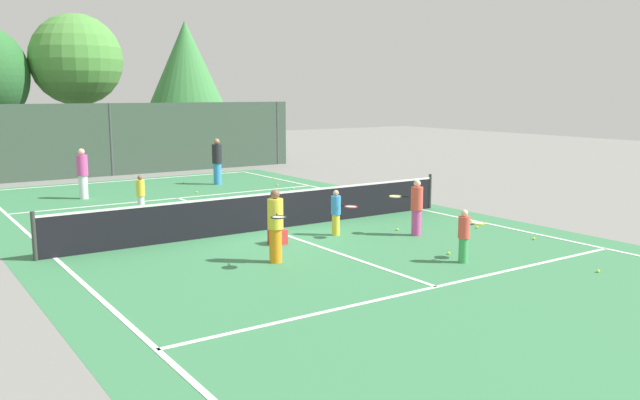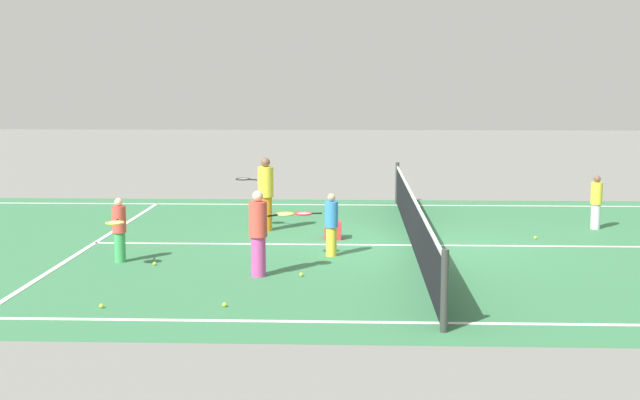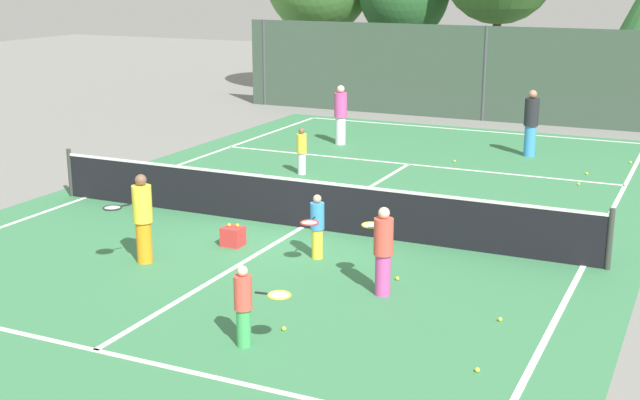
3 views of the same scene
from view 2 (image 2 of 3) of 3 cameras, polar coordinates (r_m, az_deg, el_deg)
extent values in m
plane|color=slate|center=(17.08, 6.20, -3.05)|extent=(80.00, 80.00, 0.00)
cube|color=#387A4C|center=(17.08, 6.20, -3.04)|extent=(13.00, 25.00, 0.00)
cube|color=white|center=(22.49, 5.23, -0.35)|extent=(0.10, 24.00, 0.01)
cube|color=white|center=(11.75, 8.07, -8.16)|extent=(0.10, 24.00, 0.01)
cube|color=white|center=(17.81, -14.83, -2.79)|extent=(11.00, 0.10, 0.01)
cube|color=white|center=(17.08, 6.20, -3.02)|extent=(0.10, 12.80, 0.01)
cylinder|color=#333833|center=(22.82, 5.19, 1.15)|extent=(0.10, 0.10, 1.10)
cylinder|color=#333833|center=(11.22, 8.34, -6.06)|extent=(0.10, 0.10, 1.10)
cube|color=black|center=(16.99, 6.22, -1.48)|extent=(11.80, 0.03, 0.95)
cube|color=white|center=(16.92, 6.25, 0.20)|extent=(11.80, 0.04, 0.05)
cylinder|color=#D14799|center=(14.31, -4.15, -3.80)|extent=(0.25, 0.25, 0.68)
cylinder|color=#E54C3F|center=(14.20, -4.17, -1.29)|extent=(0.31, 0.31, 0.59)
sphere|color=beige|center=(14.14, -4.19, 0.26)|extent=(0.18, 0.18, 0.18)
cylinder|color=black|center=(14.37, -3.19, -1.05)|extent=(0.16, 0.17, 0.03)
torus|color=yellow|center=(14.52, -2.40, -0.95)|extent=(0.47, 0.47, 0.03)
cylinder|color=silver|center=(14.52, -2.40, -0.95)|extent=(0.39, 0.39, 0.00)
cylinder|color=silver|center=(19.78, 17.96, -1.06)|extent=(0.20, 0.20, 0.55)
cylinder|color=yellow|center=(19.71, 18.03, 0.43)|extent=(0.25, 0.25, 0.49)
sphere|color=brown|center=(19.67, 18.07, 1.35)|extent=(0.15, 0.15, 0.15)
cylinder|color=yellow|center=(15.92, 0.76, -2.80)|extent=(0.20, 0.20, 0.55)
cylinder|color=#388CD8|center=(15.83, 0.77, -0.96)|extent=(0.25, 0.25, 0.48)
sphere|color=tan|center=(15.79, 0.77, 0.17)|extent=(0.15, 0.15, 0.15)
cylinder|color=black|center=(15.79, -0.22, -0.90)|extent=(0.07, 0.20, 0.03)
torus|color=red|center=(15.76, -1.12, -0.92)|extent=(0.39, 0.39, 0.03)
cylinder|color=silver|center=(15.76, -1.12, -0.92)|extent=(0.32, 0.32, 0.00)
cylinder|color=orange|center=(18.63, -3.64, -0.92)|extent=(0.27, 0.27, 0.75)
cylinder|color=yellow|center=(18.54, -3.66, 1.22)|extent=(0.34, 0.34, 0.65)
sphere|color=brown|center=(18.49, -3.68, 2.54)|extent=(0.20, 0.20, 0.20)
cylinder|color=black|center=(18.69, -4.52, 1.37)|extent=(0.11, 0.20, 0.03)
torus|color=black|center=(18.82, -5.18, 1.41)|extent=(0.43, 0.43, 0.03)
cylinder|color=silver|center=(18.82, -5.18, 1.41)|extent=(0.36, 0.36, 0.00)
cylinder|color=#3FA559|center=(15.82, -13.25, -3.10)|extent=(0.20, 0.20, 0.55)
cylinder|color=#E54C3F|center=(15.73, -13.31, -1.26)|extent=(0.25, 0.25, 0.48)
sphere|color=beige|center=(15.68, -13.35, -0.14)|extent=(0.15, 0.15, 0.15)
cylinder|color=black|center=(15.45, -13.45, -1.34)|extent=(0.20, 0.06, 0.03)
torus|color=yellow|center=(15.21, -13.57, -1.49)|extent=(0.37, 0.37, 0.03)
cylinder|color=silver|center=(15.21, -13.57, -1.49)|extent=(0.31, 0.31, 0.00)
cube|color=red|center=(17.66, 0.87, -2.04)|extent=(0.38, 0.34, 0.36)
sphere|color=#CCE533|center=(17.70, 0.88, -1.32)|extent=(0.07, 0.07, 0.07)
sphere|color=#CCE533|center=(17.55, 1.04, -1.40)|extent=(0.07, 0.07, 0.07)
sphere|color=#CCE533|center=(17.56, 1.07, -2.59)|extent=(0.07, 0.07, 0.07)
sphere|color=#CCE533|center=(14.33, -1.26, -5.01)|extent=(0.07, 0.07, 0.07)
sphere|color=#CCE533|center=(18.19, 14.22, -2.46)|extent=(0.07, 0.07, 0.07)
sphere|color=#CCE533|center=(12.52, -6.42, -6.98)|extent=(0.07, 0.07, 0.07)
sphere|color=#CCE533|center=(15.45, -11.02, -4.21)|extent=(0.07, 0.07, 0.07)
sphere|color=#CCE533|center=(12.78, -14.43, -6.89)|extent=(0.07, 0.07, 0.07)
camera|label=1|loc=(28.85, -26.89, 7.93)|focal=36.76mm
camera|label=3|loc=(16.66, -54.44, 10.84)|focal=48.37mm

